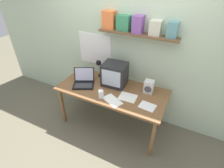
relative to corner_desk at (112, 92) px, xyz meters
The scene contains 11 objects.
ground_plane 0.69m from the corner_desk, ahead, with size 12.00×12.00×0.00m, color #66614D.
back_wall 0.78m from the corner_desk, 89.66° to the left, with size 5.60×0.24×2.60m.
corner_desk is the anchor object (origin of this frame).
crt_monitor 0.29m from the corner_desk, 100.55° to the left, with size 0.39×0.33×0.37m.
laptop 0.50m from the corner_desk, behind, with size 0.43×0.42×0.24m.
desk_lamp 0.52m from the corner_desk, 146.05° to the left, with size 0.10×0.15×0.32m.
juice_glass 0.29m from the corner_desk, 100.75° to the right, with size 0.08×0.08×0.13m.
space_heater 0.58m from the corner_desk, 18.53° to the left, with size 0.15×0.13×0.20m.
printed_handout 0.31m from the corner_desk, 14.58° to the right, with size 0.27×0.22×0.00m.
loose_paper_near_monitor 0.28m from the corner_desk, 62.26° to the right, with size 0.34×0.28×0.00m.
open_notebook 0.63m from the corner_desk, 13.13° to the right, with size 0.23×0.19×0.00m.
Camera 1 is at (0.98, -1.99, 2.34)m, focal length 28.00 mm.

